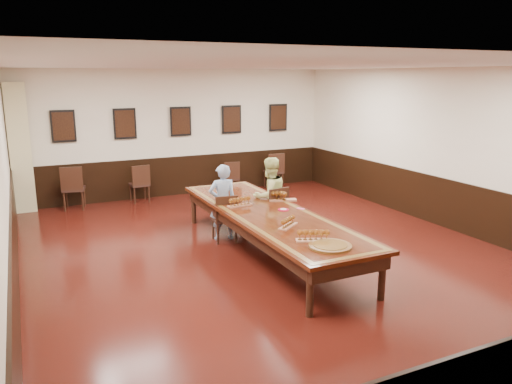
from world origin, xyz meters
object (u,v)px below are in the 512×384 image
chair_woman (273,211)px  person_woman (270,196)px  spare_chair_d (274,170)px  person_man (223,202)px  spare_chair_c (231,177)px  carved_platter (330,246)px  chair_man (224,217)px  spare_chair_b (139,183)px  spare_chair_a (74,187)px  conference_table (268,220)px

chair_woman → person_woman: bearing=-90.0°
spare_chair_d → person_man: 4.56m
spare_chair_c → carved_platter: 6.61m
spare_chair_d → carved_platter: spare_chair_d is taller
person_man → carved_platter: bearing=102.6°
spare_chair_d → carved_platter: size_ratio=1.31×
chair_man → carved_platter: chair_man is taller
carved_platter → chair_woman: bearing=78.0°
chair_man → chair_woman: bearing=-178.3°
spare_chair_b → person_man: person_man is taller
spare_chair_d → person_man: size_ratio=0.68×
spare_chair_c → person_man: 3.80m
spare_chair_b → person_woman: person_woman is taller
spare_chair_a → spare_chair_c: (3.91, -0.11, -0.08)m
carved_platter → person_man: bearing=96.7°
person_man → chair_man: bearing=90.0°
spare_chair_d → spare_chair_a: bearing=6.4°
spare_chair_c → conference_table: (-1.19, -4.51, 0.18)m
chair_woman → spare_chair_b: 4.12m
spare_chair_b → spare_chair_c: (2.38, -0.14, -0.03)m
chair_woman → conference_table: (-0.55, -0.91, 0.13)m
person_woman → conference_table: 1.15m
spare_chair_a → spare_chair_d: size_ratio=1.04×
chair_man → spare_chair_a: bearing=-51.8°
conference_table → spare_chair_a: bearing=120.5°
chair_woman → spare_chair_a: 4.94m
chair_man → spare_chair_b: (-0.77, 3.66, 0.01)m
spare_chair_c → spare_chair_d: 1.30m
spare_chair_b → spare_chair_d: size_ratio=0.95×
spare_chair_d → carved_platter: bearing=75.6°
chair_man → spare_chair_c: size_ratio=1.05×
chair_man → carved_platter: bearing=103.0°
spare_chair_b → person_woman: size_ratio=0.62×
chair_man → spare_chair_d: 4.63m
chair_man → spare_chair_b: spare_chair_b is taller
person_man → conference_table: (0.42, -1.08, -0.11)m
spare_chair_b → person_man: 3.66m
spare_chair_b → spare_chair_d: spare_chair_d is taller
person_woman → chair_man: bearing=-7.7°
spare_chair_c → conference_table: spare_chair_c is taller
chair_woman → person_man: 1.01m
spare_chair_b → spare_chair_c: size_ratio=1.08×
spare_chair_d → person_man: person_man is taller
spare_chair_a → carved_platter: 7.11m
spare_chair_c → person_woman: person_woman is taller
chair_man → spare_chair_a: spare_chair_a is taller
carved_platter → spare_chair_d: bearing=68.8°
person_man → spare_chair_b: bearing=-71.8°
person_man → spare_chair_a: bearing=-51.0°
chair_man → person_man: size_ratio=0.63×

